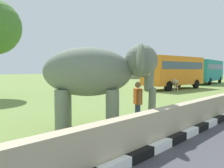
{
  "coord_description": "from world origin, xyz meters",
  "views": [
    {
      "loc": [
        -4.41,
        0.86,
        2.1
      ],
      "look_at": [
        1.89,
        6.48,
        1.6
      ],
      "focal_mm": 38.71,
      "sensor_mm": 36.0,
      "label": 1
    }
  ],
  "objects_px": {
    "person_handler": "(138,101)",
    "cow_near": "(173,82)",
    "elephant": "(98,73)",
    "bus_orange": "(174,70)",
    "bus_teal": "(207,70)"
  },
  "relations": [
    {
      "from": "person_handler",
      "to": "cow_near",
      "type": "height_order",
      "value": "person_handler"
    },
    {
      "from": "elephant",
      "to": "cow_near",
      "type": "relative_size",
      "value": 2.04
    },
    {
      "from": "bus_orange",
      "to": "cow_near",
      "type": "bearing_deg",
      "value": -155.03
    },
    {
      "from": "person_handler",
      "to": "bus_orange",
      "type": "relative_size",
      "value": 0.2
    },
    {
      "from": "person_handler",
      "to": "elephant",
      "type": "bearing_deg",
      "value": 152.04
    },
    {
      "from": "bus_teal",
      "to": "elephant",
      "type": "bearing_deg",
      "value": -166.21
    },
    {
      "from": "cow_near",
      "to": "bus_orange",
      "type": "bearing_deg",
      "value": 24.97
    },
    {
      "from": "bus_orange",
      "to": "cow_near",
      "type": "height_order",
      "value": "bus_orange"
    },
    {
      "from": "elephant",
      "to": "cow_near",
      "type": "distance_m",
      "value": 16.98
    },
    {
      "from": "cow_near",
      "to": "bus_teal",
      "type": "bearing_deg",
      "value": 7.91
    },
    {
      "from": "elephant",
      "to": "bus_teal",
      "type": "height_order",
      "value": "bus_teal"
    },
    {
      "from": "elephant",
      "to": "bus_orange",
      "type": "relative_size",
      "value": 0.46
    },
    {
      "from": "bus_teal",
      "to": "cow_near",
      "type": "height_order",
      "value": "bus_teal"
    },
    {
      "from": "bus_orange",
      "to": "cow_near",
      "type": "distance_m",
      "value": 2.56
    },
    {
      "from": "bus_orange",
      "to": "bus_teal",
      "type": "distance_m",
      "value": 12.8
    }
  ]
}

